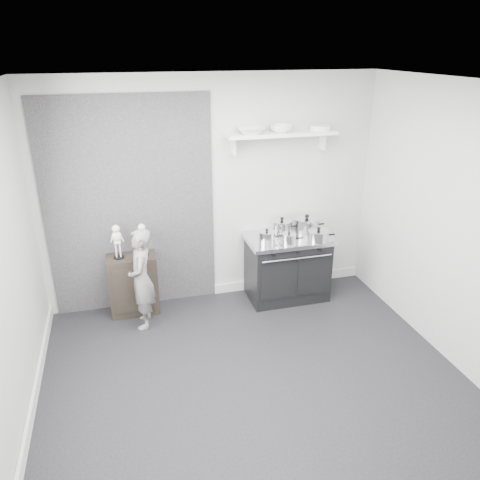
% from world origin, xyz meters
% --- Properties ---
extents(ground, '(4.00, 4.00, 0.00)m').
position_xyz_m(ground, '(0.00, 0.00, 0.00)').
color(ground, black).
rests_on(ground, ground).
extents(room_shell, '(4.02, 3.62, 2.71)m').
position_xyz_m(room_shell, '(-0.09, 0.15, 1.64)').
color(room_shell, '#BBBBB8').
rests_on(room_shell, ground).
extents(wall_shelf, '(1.30, 0.26, 0.24)m').
position_xyz_m(wall_shelf, '(0.80, 1.68, 2.01)').
color(wall_shelf, white).
rests_on(wall_shelf, room_shell).
extents(stove, '(1.01, 0.63, 0.81)m').
position_xyz_m(stove, '(0.86, 1.48, 0.41)').
color(stove, black).
rests_on(stove, ground).
extents(side_cabinet, '(0.55, 0.32, 0.72)m').
position_xyz_m(side_cabinet, '(-1.01, 1.61, 0.36)').
color(side_cabinet, black).
rests_on(side_cabinet, ground).
extents(child, '(0.33, 0.45, 1.16)m').
position_xyz_m(child, '(-0.92, 1.29, 0.58)').
color(child, slate).
rests_on(child, ground).
extents(pot_front_left, '(0.29, 0.20, 0.17)m').
position_xyz_m(pot_front_left, '(0.56, 1.41, 0.88)').
color(pot_front_left, silver).
rests_on(pot_front_left, stove).
extents(pot_back_left, '(0.35, 0.26, 0.21)m').
position_xyz_m(pot_back_left, '(0.83, 1.62, 0.90)').
color(pot_back_left, silver).
rests_on(pot_back_left, stove).
extents(pot_back_right, '(0.39, 0.30, 0.23)m').
position_xyz_m(pot_back_right, '(1.14, 1.60, 0.90)').
color(pot_back_right, silver).
rests_on(pot_back_right, stove).
extents(pot_front_right, '(0.34, 0.25, 0.17)m').
position_xyz_m(pot_front_right, '(1.17, 1.29, 0.88)').
color(pot_front_right, silver).
rests_on(pot_front_right, stove).
extents(pot_front_center, '(0.26, 0.17, 0.16)m').
position_xyz_m(pot_front_center, '(0.80, 1.29, 0.87)').
color(pot_front_center, silver).
rests_on(pot_front_center, stove).
extents(skeleton_full, '(0.13, 0.08, 0.46)m').
position_xyz_m(skeleton_full, '(-1.14, 1.61, 0.95)').
color(skeleton_full, white).
rests_on(skeleton_full, side_cabinet).
extents(skeleton_torso, '(0.12, 0.08, 0.44)m').
position_xyz_m(skeleton_torso, '(-0.86, 1.61, 0.94)').
color(skeleton_torso, white).
rests_on(skeleton_torso, side_cabinet).
extents(bowl_large, '(0.32, 0.32, 0.08)m').
position_xyz_m(bowl_large, '(0.43, 1.67, 2.08)').
color(bowl_large, white).
rests_on(bowl_large, wall_shelf).
extents(bowl_small, '(0.26, 0.26, 0.08)m').
position_xyz_m(bowl_small, '(0.79, 1.67, 2.08)').
color(bowl_small, white).
rests_on(bowl_small, wall_shelf).
extents(plate_stack, '(0.24, 0.24, 0.06)m').
position_xyz_m(plate_stack, '(1.27, 1.67, 2.07)').
color(plate_stack, white).
rests_on(plate_stack, wall_shelf).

